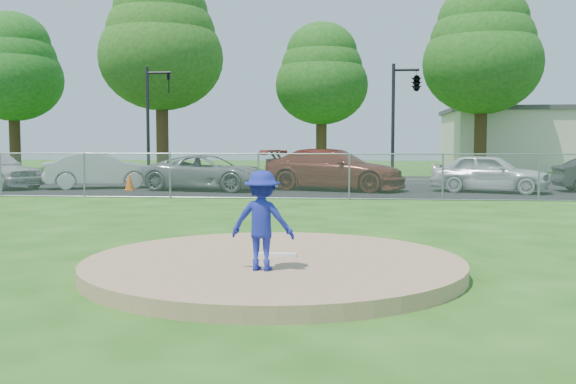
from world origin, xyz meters
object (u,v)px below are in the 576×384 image
object	(u,v)px
parked_car_white	(101,170)
pitcher	(262,221)
parked_car_gray	(208,173)
tree_far_left	(13,66)
tree_left	(161,42)
parked_car_darkred	(334,169)
traffic_signal_center	(414,85)
traffic_cone	(129,181)
tree_center	(322,73)
parked_car_pearl	(490,173)
commercial_building	(565,139)
tree_right	(482,49)
traffic_signal_left	(152,112)

from	to	relation	value
parked_car_white	pitcher	bearing A→B (deg)	-174.61
parked_car_gray	tree_far_left	bearing A→B (deg)	57.12
pitcher	parked_car_white	size ratio (longest dim) A/B	0.29
tree_left	parked_car_darkred	xyz separation A→B (m)	(11.38, -14.87, -7.42)
tree_far_left	pitcher	xyz separation A→B (m)	(21.95, -33.85, -6.22)
parked_car_darkred	parked_car_gray	bearing A→B (deg)	114.34
traffic_signal_center	traffic_cone	distance (m)	14.04
tree_center	parked_car_pearl	world-z (taller)	tree_center
parked_car_darkred	tree_far_left	bearing A→B (deg)	70.83
commercial_building	parked_car_darkred	xyz separation A→B (m)	(-15.62, -21.87, -1.34)
tree_right	tree_far_left	bearing A→B (deg)	178.15
tree_far_left	traffic_cone	size ratio (longest dim) A/B	15.73
commercial_building	tree_center	distance (m)	17.99
tree_center	tree_right	xyz separation A→B (m)	(10.00, -2.00, 1.18)
tree_far_left	parked_car_white	distance (m)	22.03
parked_car_gray	tree_right	bearing A→B (deg)	-27.43
traffic_signal_left	parked_car_darkred	bearing A→B (deg)	-32.69
traffic_signal_center	parked_car_gray	distance (m)	11.33
tree_far_left	parked_car_darkred	world-z (taller)	tree_far_left
tree_far_left	traffic_signal_center	world-z (taller)	tree_far_left
parked_car_darkred	parked_car_white	bearing A→B (deg)	107.00
traffic_signal_left	traffic_signal_center	distance (m)	12.79
parked_car_gray	parked_car_darkred	distance (m)	4.92
traffic_signal_center	pitcher	distance (m)	23.50
commercial_building	tree_right	xyz separation A→B (m)	(-7.00, -6.00, 5.49)
commercial_building	traffic_signal_left	distance (m)	29.51
traffic_signal_center	tree_right	bearing A→B (deg)	63.29
tree_right	parked_car_gray	distance (m)	22.37
tree_center	traffic_signal_center	bearing A→B (deg)	-67.51
tree_center	traffic_cone	distance (m)	20.78
traffic_cone	parked_car_gray	distance (m)	3.12
traffic_signal_left	traffic_signal_center	bearing A→B (deg)	-0.00
pitcher	traffic_cone	distance (m)	17.80
tree_far_left	tree_center	size ratio (longest dim) A/B	1.09
traffic_signal_left	pitcher	size ratio (longest dim) A/B	4.34
traffic_signal_center	parked_car_gray	world-z (taller)	traffic_signal_center
pitcher	parked_car_pearl	distance (m)	17.63
pitcher	commercial_building	bearing A→B (deg)	-105.07
parked_car_white	parked_car_pearl	world-z (taller)	parked_car_white
parked_car_pearl	tree_left	bearing A→B (deg)	68.68
tree_right	traffic_signal_center	world-z (taller)	tree_right
tree_left	parked_car_white	world-z (taller)	tree_left
traffic_signal_center	parked_car_gray	size ratio (longest dim) A/B	1.13
parked_car_gray	traffic_signal_center	bearing A→B (deg)	-40.84
parked_car_darkred	commercial_building	bearing A→B (deg)	-17.71
traffic_signal_center	tree_center	bearing A→B (deg)	112.49
parked_car_gray	parked_car_pearl	bearing A→B (deg)	-77.70
commercial_building	pitcher	distance (m)	42.05
tree_right	parked_car_gray	xyz separation A→B (m)	(-13.51, -16.42, -6.95)
tree_left	parked_car_white	size ratio (longest dim) A/B	2.81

